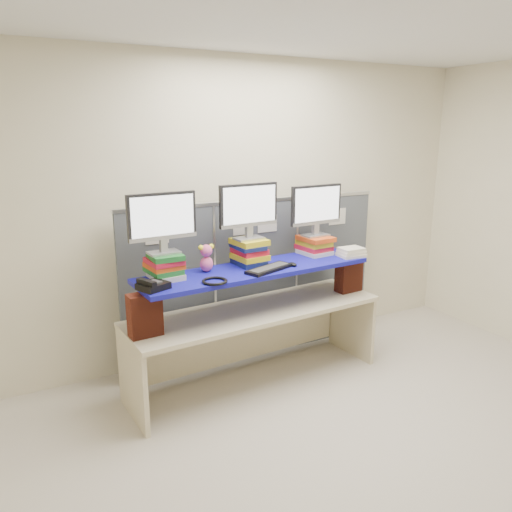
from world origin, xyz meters
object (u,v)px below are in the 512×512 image
monitor_center (249,208)px  monitor_left (162,219)px  monitor_right (316,207)px  desk_phone (152,285)px  keyboard (269,269)px  desk (256,324)px  blue_board (256,270)px

monitor_center → monitor_left: bearing=-180.0°
monitor_left → monitor_right: 1.46m
monitor_center → monitor_right: bearing=-0.0°
monitor_left → desk_phone: 0.51m
monitor_center → keyboard: monitor_center is taller
keyboard → desk_phone: bearing=162.3°
monitor_right → desk_phone: size_ratio=2.17×
monitor_center → desk_phone: (-0.92, -0.28, -0.45)m
monitor_right → desk_phone: 1.70m
monitor_center → keyboard: (0.07, -0.23, -0.47)m
keyboard → monitor_left: bearing=147.2°
desk → keyboard: bearing=-66.4°
desk → desk_phone: bearing=-174.1°
monitor_left → monitor_center: size_ratio=1.00×
monitor_left → monitor_center: 0.75m
monitor_center → desk_phone: monitor_center is taller
keyboard → blue_board: bearing=97.4°
monitor_right → desk_phone: bearing=-172.6°
blue_board → monitor_left: (-0.76, 0.07, 0.48)m
monitor_center → keyboard: bearing=-78.3°
blue_board → monitor_right: 0.85m
monitor_center → desk_phone: bearing=-167.1°
desk → monitor_center: monitor_center is taller
monitor_right → blue_board: bearing=-170.5°
blue_board → monitor_right: (0.70, 0.17, 0.45)m
desk → monitor_left: bearing=171.0°
monitor_right → keyboard: 0.81m
monitor_left → keyboard: monitor_left is taller
desk → blue_board: (0.00, 0.00, 0.48)m
monitor_center → desk_phone: 1.06m
monitor_left → monitor_right: size_ratio=1.00×
desk → monitor_right: size_ratio=4.23×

